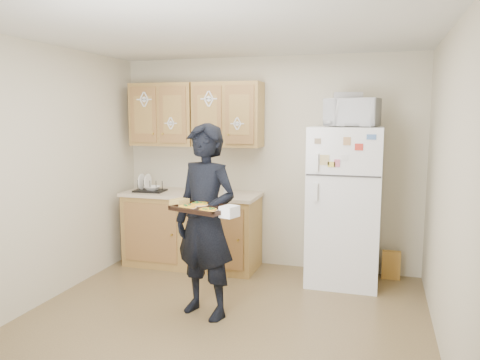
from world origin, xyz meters
name	(u,v)px	position (x,y,z in m)	size (l,w,h in m)	color
floor	(218,326)	(0.00, 0.00, 0.00)	(3.60, 3.60, 0.00)	brown
ceiling	(216,30)	(0.00, 0.00, 2.50)	(3.60, 3.60, 0.00)	silver
wall_back	(267,163)	(0.00, 1.80, 1.25)	(3.60, 0.04, 2.50)	beige
wall_front	(89,238)	(0.00, -1.80, 1.25)	(3.60, 0.04, 2.50)	beige
wall_left	(38,176)	(-1.80, 0.00, 1.25)	(0.04, 3.60, 2.50)	beige
wall_right	(451,195)	(1.80, 0.00, 1.25)	(0.04, 3.60, 2.50)	beige
refrigerator	(344,206)	(0.95, 1.43, 0.85)	(0.75, 0.70, 1.70)	white
base_cabinet	(192,231)	(-0.85, 1.48, 0.43)	(1.60, 0.60, 0.86)	brown
countertop	(192,194)	(-0.85, 1.48, 0.88)	(1.64, 0.64, 0.04)	beige
upper_cab_left	(164,115)	(-1.25, 1.61, 1.83)	(0.80, 0.33, 0.75)	brown
upper_cab_right	(228,115)	(-0.43, 1.61, 1.83)	(0.80, 0.33, 0.75)	brown
cereal_box	(391,265)	(1.47, 1.67, 0.16)	(0.20, 0.07, 0.32)	gold
person	(205,221)	(-0.18, 0.19, 0.88)	(0.64, 0.42, 1.75)	black
baking_tray	(204,209)	(-0.09, -0.09, 1.05)	(0.47, 0.35, 0.04)	black
pizza_front_left	(187,207)	(-0.22, -0.13, 1.07)	(0.16, 0.16, 0.02)	#F7AD1F
pizza_front_right	(208,210)	(-0.01, -0.20, 1.07)	(0.16, 0.16, 0.02)	#F7AD1F
pizza_back_left	(199,204)	(-0.17, 0.02, 1.07)	(0.16, 0.16, 0.02)	#F7AD1F
microwave	(352,113)	(1.00, 1.38, 1.85)	(0.53, 0.36, 0.29)	white
foil_pan	(348,95)	(0.95, 1.41, 2.02)	(0.29, 0.20, 0.06)	silver
dish_rack	(150,186)	(-1.37, 1.41, 0.97)	(0.36, 0.27, 0.14)	black
bowl	(152,188)	(-1.34, 1.41, 0.94)	(0.20, 0.20, 0.05)	silver
soap_bottle	(227,188)	(-0.36, 1.35, 0.99)	(0.08, 0.09, 0.19)	white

